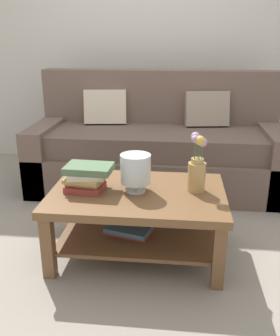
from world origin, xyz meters
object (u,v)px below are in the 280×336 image
Objects in this scene: coffee_table at (137,209)px; glass_hurricane_vase at (135,170)px; book_stack_main at (87,177)px; flower_pitcher at (197,168)px; couch at (157,148)px.

coffee_table is 4.59× the size of glass_hurricane_vase.
book_stack_main reaches higher than coffee_table.
glass_hurricane_vase is 0.64× the size of flower_pitcher.
couch is at bearing 87.34° from glass_hurricane_vase.
couch reaches higher than book_stack_main.
couch is at bearing 73.61° from book_stack_main.
flower_pitcher is at bearing 4.78° from book_stack_main.
book_stack_main is 0.69m from flower_pitcher.
couch is 2.07× the size of coffee_table.
coffee_table is 0.46m from flower_pitcher.
couch reaches higher than glass_hurricane_vase.
couch is 6.06× the size of flower_pitcher.
book_stack_main is at bearing -106.39° from couch.
book_stack_main is 0.31m from glass_hurricane_vase.
flower_pitcher reaches higher than glass_hurricane_vase.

